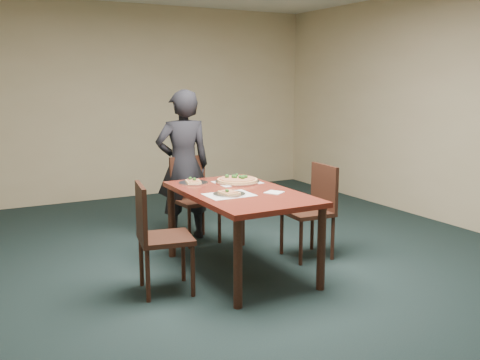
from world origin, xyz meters
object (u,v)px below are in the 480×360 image
slice_plate_near (229,193)px  diner (183,165)px  dining_table (240,201)px  chair_right (314,205)px  slice_plate_far (193,182)px  pizza_pan (237,180)px  chair_far (193,194)px  chair_left (156,232)px

slice_plate_near → diner: bearing=84.8°
diner → dining_table: bearing=99.0°
chair_right → slice_plate_far: bearing=-111.5°
dining_table → pizza_pan: (0.17, 0.37, 0.11)m
dining_table → pizza_pan: size_ratio=3.50×
chair_right → slice_plate_near: chair_right is taller
chair_far → slice_plate_far: 0.68m
chair_far → chair_left: size_ratio=1.00×
chair_right → pizza_pan: (-0.68, 0.32, 0.26)m
dining_table → diner: size_ratio=0.92×
chair_left → chair_right: same height
diner → slice_plate_near: 1.33m
chair_far → chair_left: same height
chair_left → chair_far: bearing=-24.8°
dining_table → chair_far: bearing=89.1°
diner → slice_plate_far: size_ratio=5.80×
dining_table → diner: (-0.04, 1.22, 0.15)m
dining_table → slice_plate_near: (-0.16, -0.10, 0.11)m
slice_plate_near → slice_plate_far: 0.63m
chair_left → diner: 1.57m
chair_left → slice_plate_near: size_ratio=3.25×
diner → slice_plate_near: bearing=92.0°
chair_left → slice_plate_far: chair_left is taller
dining_table → chair_left: size_ratio=1.65×
dining_table → chair_right: (0.85, 0.05, -0.14)m
chair_left → pizza_pan: size_ratio=2.13×
chair_far → chair_left: 1.48m
chair_right → slice_plate_near: (-1.01, -0.15, 0.25)m
pizza_pan → slice_plate_far: bearing=157.7°
dining_table → chair_left: bearing=-173.1°
diner → slice_plate_far: (-0.18, -0.69, -0.05)m
chair_right → slice_plate_far: 1.20m
pizza_pan → slice_plate_far: (-0.39, 0.16, -0.01)m
slice_plate_near → pizza_pan: bearing=54.8°
diner → pizza_pan: diner is taller
dining_table → chair_left: (-0.83, -0.10, -0.14)m
dining_table → diner: bearing=91.9°
diner → chair_right: bearing=134.3°
pizza_pan → slice_plate_near: 0.57m
chair_left → diner: size_ratio=0.56×
chair_right → pizza_pan: size_ratio=2.13×
chair_right → diner: diner is taller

